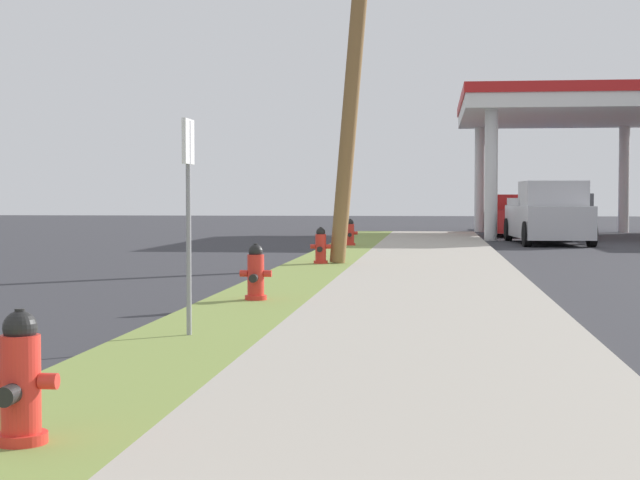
{
  "coord_description": "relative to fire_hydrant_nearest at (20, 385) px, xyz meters",
  "views": [
    {
      "loc": [
        3.05,
        -1.13,
        1.48
      ],
      "look_at": [
        1.18,
        15.67,
        0.77
      ],
      "focal_mm": 57.87,
      "sensor_mm": 36.0,
      "label": 1
    }
  ],
  "objects": [
    {
      "name": "fire_hydrant_nearest",
      "position": [
        0.0,
        0.0,
        0.0
      ],
      "size": [
        0.42,
        0.37,
        0.74
      ],
      "color": "red",
      "rests_on": "grass_verge"
    },
    {
      "name": "fire_hydrant_second",
      "position": [
        -0.09,
        7.98,
        0.0
      ],
      "size": [
        0.42,
        0.38,
        0.74
      ],
      "color": "red",
      "rests_on": "grass_verge"
    },
    {
      "name": "truck_navy_on_apron",
      "position": [
        7.18,
        41.87,
        0.47
      ],
      "size": [
        2.18,
        5.42,
        1.97
      ],
      "color": "navy",
      "rests_on": "ground"
    },
    {
      "name": "street_sign_post",
      "position": [
        -0.14,
        4.49,
        1.19
      ],
      "size": [
        0.05,
        0.36,
        2.12
      ],
      "color": "gray",
      "rests_on": "grass_verge"
    },
    {
      "name": "fire_hydrant_third",
      "position": [
        -0.05,
        15.5,
        0.0
      ],
      "size": [
        0.42,
        0.37,
        0.74
      ],
      "color": "red",
      "rests_on": "grass_verge"
    },
    {
      "name": "utility_pole_midground",
      "position": [
        0.68,
        15.61,
        4.48
      ],
      "size": [
        1.68,
        0.51,
        9.45
      ],
      "color": "olive",
      "rests_on": "grass_verge"
    },
    {
      "name": "fire_hydrant_fourth",
      "position": [
        -0.1,
        23.52,
        0.0
      ],
      "size": [
        0.42,
        0.37,
        0.74
      ],
      "color": "red",
      "rests_on": "grass_verge"
    },
    {
      "name": "truck_silver_at_forecourt",
      "position": [
        5.82,
        27.73,
        0.47
      ],
      "size": [
        2.4,
        5.5,
        1.97
      ],
      "color": "#BCBCC1",
      "rests_on": "ground"
    },
    {
      "name": "car_red_by_near_pump",
      "position": [
        5.21,
        34.33,
        0.28
      ],
      "size": [
        2.0,
        4.53,
        1.57
      ],
      "color": "red",
      "rests_on": "ground"
    }
  ]
}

